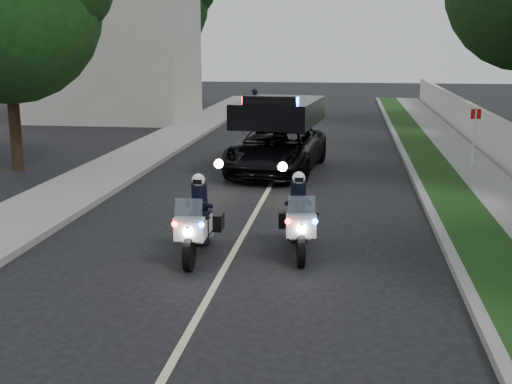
# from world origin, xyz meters

# --- Properties ---
(ground) EXTENTS (120.00, 120.00, 0.00)m
(ground) POSITION_xyz_m (0.00, 0.00, 0.00)
(ground) COLOR black
(ground) RESTS_ON ground
(curb_right) EXTENTS (0.20, 60.00, 0.15)m
(curb_right) POSITION_xyz_m (4.10, 10.00, 0.07)
(curb_right) COLOR gray
(curb_right) RESTS_ON ground
(grass_verge) EXTENTS (1.20, 60.00, 0.16)m
(grass_verge) POSITION_xyz_m (4.80, 10.00, 0.08)
(grass_verge) COLOR #193814
(grass_verge) RESTS_ON ground
(sidewalk_right) EXTENTS (1.40, 60.00, 0.16)m
(sidewalk_right) POSITION_xyz_m (6.10, 10.00, 0.08)
(sidewalk_right) COLOR gray
(sidewalk_right) RESTS_ON ground
(curb_left) EXTENTS (0.20, 60.00, 0.15)m
(curb_left) POSITION_xyz_m (-4.10, 10.00, 0.07)
(curb_left) COLOR gray
(curb_left) RESTS_ON ground
(sidewalk_left) EXTENTS (2.00, 60.00, 0.16)m
(sidewalk_left) POSITION_xyz_m (-5.20, 10.00, 0.08)
(sidewalk_left) COLOR gray
(sidewalk_left) RESTS_ON ground
(building_far) EXTENTS (8.00, 6.00, 7.00)m
(building_far) POSITION_xyz_m (-10.00, 26.00, 3.50)
(building_far) COLOR #A8A396
(building_far) RESTS_ON ground
(lane_marking) EXTENTS (0.12, 50.00, 0.01)m
(lane_marking) POSITION_xyz_m (0.00, 10.00, 0.00)
(lane_marking) COLOR #BFB78C
(lane_marking) RESTS_ON ground
(police_moto_left) EXTENTS (0.69, 1.87, 1.58)m
(police_moto_left) POSITION_xyz_m (-0.62, 4.55, 0.00)
(police_moto_left) COLOR white
(police_moto_left) RESTS_ON ground
(police_moto_right) EXTENTS (0.90, 1.92, 1.57)m
(police_moto_right) POSITION_xyz_m (1.24, 5.03, 0.00)
(police_moto_right) COLOR silver
(police_moto_right) RESTS_ON ground
(police_suv) EXTENTS (3.01, 5.58, 2.60)m
(police_suv) POSITION_xyz_m (-0.05, 13.06, 0.00)
(police_suv) COLOR black
(police_suv) RESTS_ON ground
(bicycle) EXTENTS (0.79, 1.74, 0.88)m
(bicycle) POSITION_xyz_m (-2.32, 23.95, 0.00)
(bicycle) COLOR black
(bicycle) RESTS_ON ground
(cyclist) EXTENTS (0.61, 0.43, 1.62)m
(cyclist) POSITION_xyz_m (-2.32, 23.95, 0.00)
(cyclist) COLOR black
(cyclist) RESTS_ON ground
(sign_post) EXTENTS (0.33, 0.33, 2.03)m
(sign_post) POSITION_xyz_m (6.00, 13.88, 0.00)
(sign_post) COLOR #B40C28
(sign_post) RESTS_ON ground
(tree_left_near) EXTENTS (6.76, 6.76, 9.63)m
(tree_left_near) POSITION_xyz_m (-8.25, 12.26, 0.00)
(tree_left_near) COLOR #184115
(tree_left_near) RESTS_ON ground
(tree_left_far) EXTENTS (9.39, 9.39, 12.25)m
(tree_left_far) POSITION_xyz_m (-9.79, 31.49, 0.00)
(tree_left_far) COLOR black
(tree_left_far) RESTS_ON ground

